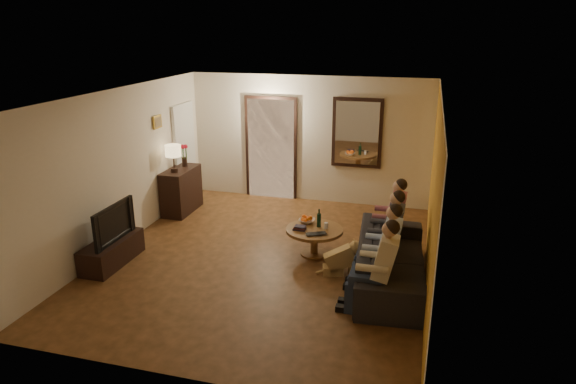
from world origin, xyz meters
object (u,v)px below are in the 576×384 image
(person_b, at_px, (384,252))
(person_d, at_px, (391,221))
(sofa, at_px, (392,259))
(dresser, at_px, (181,190))
(dog, at_px, (340,257))
(coffee_table, at_px, (314,242))
(tv, at_px, (109,223))
(laptop, at_px, (317,235))
(person_c, at_px, (388,235))
(tv_stand, at_px, (112,252))
(table_lamp, at_px, (174,158))
(bowl, at_px, (307,221))
(wine_bottle, at_px, (319,218))
(person_a, at_px, (380,271))

(person_b, xyz_separation_m, person_d, (0.00, 1.20, 0.00))
(sofa, height_order, person_b, person_b)
(dresser, height_order, dog, dresser)
(person_d, xyz_separation_m, coffee_table, (-1.18, -0.29, -0.38))
(tv, bearing_deg, laptop, -74.29)
(person_d, bearing_deg, person_c, -90.00)
(tv_stand, xyz_separation_m, person_b, (4.15, 0.23, 0.40))
(table_lamp, distance_m, sofa, 4.63)
(bowl, xyz_separation_m, wine_bottle, (0.23, -0.12, 0.12))
(person_d, height_order, dog, person_d)
(laptop, bearing_deg, dog, -62.20)
(coffee_table, bearing_deg, dog, -48.19)
(tv, bearing_deg, coffee_table, -68.95)
(coffee_table, relative_size, bowl, 3.55)
(dog, bearing_deg, table_lamp, 138.62)
(table_lamp, relative_size, tv, 0.53)
(person_b, bearing_deg, coffee_table, 142.21)
(laptop, bearing_deg, tv, 169.31)
(person_c, relative_size, bowl, 4.63)
(tv, xyz_separation_m, laptop, (3.07, 0.86, -0.22))
(table_lamp, height_order, person_c, table_lamp)
(laptop, bearing_deg, person_a, -75.27)
(tv, xyz_separation_m, person_b, (4.15, 0.23, -0.08))
(person_c, relative_size, laptop, 3.65)
(table_lamp, distance_m, person_d, 4.25)
(person_b, height_order, coffee_table, person_b)
(tv, bearing_deg, tv_stand, -180.00)
(sofa, bearing_deg, dresser, 61.72)
(table_lamp, bearing_deg, dresser, 90.00)
(tv, bearing_deg, person_c, -78.66)
(dog, relative_size, laptop, 1.70)
(wine_bottle, bearing_deg, tv_stand, -157.63)
(tv, xyz_separation_m, wine_bottle, (3.02, 1.24, -0.08))
(table_lamp, relative_size, tv_stand, 0.46)
(person_b, height_order, person_d, same)
(person_b, bearing_deg, wine_bottle, 138.05)
(tv, distance_m, bowl, 3.12)
(dresser, relative_size, person_d, 0.82)
(person_d, bearing_deg, dog, -126.76)
(dresser, relative_size, bowl, 3.79)
(tv_stand, distance_m, person_a, 4.19)
(coffee_table, distance_m, laptop, 0.38)
(person_d, xyz_separation_m, bowl, (-1.36, -0.07, -0.12))
(person_b, relative_size, bowl, 4.63)
(table_lamp, height_order, bowl, table_lamp)
(person_a, xyz_separation_m, person_b, (0.00, 0.60, 0.00))
(tv, height_order, wine_bottle, tv)
(sofa, distance_m, person_d, 0.94)
(tv, distance_m, person_b, 4.16)
(table_lamp, height_order, tv, table_lamp)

